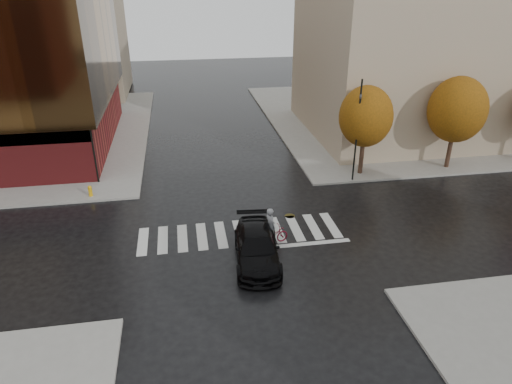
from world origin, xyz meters
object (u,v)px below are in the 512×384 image
at_px(traffic_light_ne, 358,125).
at_px(fire_hydrant, 90,190).
at_px(cyclist, 271,232).
at_px(sedan, 257,247).
at_px(traffic_light_nw, 91,134).

relative_size(traffic_light_ne, fire_hydrant, 9.51).
bearing_deg(cyclist, sedan, 123.67).
relative_size(traffic_light_nw, fire_hydrant, 8.43).
distance_m(sedan, traffic_light_nw, 15.11).
distance_m(cyclist, traffic_light_nw, 14.83).
relative_size(sedan, fire_hydrant, 7.31).
bearing_deg(sedan, traffic_light_nw, 135.34).
bearing_deg(traffic_light_nw, cyclist, 26.44).
distance_m(cyclist, fire_hydrant, 13.22).
relative_size(cyclist, traffic_light_ne, 0.31).
relative_size(cyclist, traffic_light_nw, 0.35).
relative_size(sedan, traffic_light_ne, 0.77).
height_order(traffic_light_ne, fire_hydrant, traffic_light_ne).
xyz_separation_m(sedan, traffic_light_nw, (-9.49, 11.39, 2.89)).
height_order(sedan, traffic_light_nw, traffic_light_nw).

